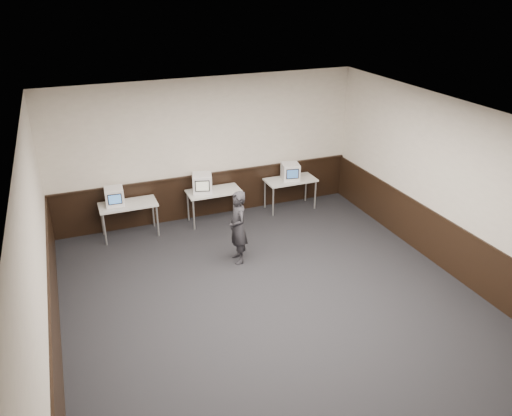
# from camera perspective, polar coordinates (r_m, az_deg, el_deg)

# --- Properties ---
(floor) EXTENTS (8.00, 8.00, 0.00)m
(floor) POSITION_cam_1_polar(r_m,az_deg,el_deg) (8.64, 2.55, -11.40)
(floor) COLOR black
(floor) RESTS_ON ground
(ceiling) EXTENTS (8.00, 8.00, 0.00)m
(ceiling) POSITION_cam_1_polar(r_m,az_deg,el_deg) (7.21, 3.04, 9.53)
(ceiling) COLOR white
(ceiling) RESTS_ON back_wall
(back_wall) EXTENTS (7.00, 0.00, 7.00)m
(back_wall) POSITION_cam_1_polar(r_m,az_deg,el_deg) (11.28, -5.61, 6.69)
(back_wall) COLOR beige
(back_wall) RESTS_ON ground
(front_wall) EXTENTS (7.00, 0.00, 7.00)m
(front_wall) POSITION_cam_1_polar(r_m,az_deg,el_deg) (5.12, 22.76, -20.91)
(front_wall) COLOR beige
(front_wall) RESTS_ON ground
(left_wall) EXTENTS (0.00, 8.00, 8.00)m
(left_wall) POSITION_cam_1_polar(r_m,az_deg,el_deg) (7.26, -23.51, -6.33)
(left_wall) COLOR beige
(left_wall) RESTS_ON ground
(right_wall) EXTENTS (0.00, 8.00, 8.00)m
(right_wall) POSITION_cam_1_polar(r_m,az_deg,el_deg) (9.66, 22.09, 1.71)
(right_wall) COLOR beige
(right_wall) RESTS_ON ground
(wainscot_back) EXTENTS (6.98, 0.04, 1.00)m
(wainscot_back) POSITION_cam_1_polar(r_m,az_deg,el_deg) (11.65, -5.36, 1.53)
(wainscot_back) COLOR black
(wainscot_back) RESTS_ON back_wall
(wainscot_left) EXTENTS (0.04, 7.98, 1.00)m
(wainscot_left) POSITION_cam_1_polar(r_m,az_deg,el_deg) (7.85, -21.97, -13.22)
(wainscot_left) COLOR black
(wainscot_left) RESTS_ON left_wall
(wainscot_right) EXTENTS (0.04, 7.98, 1.00)m
(wainscot_right) POSITION_cam_1_polar(r_m,az_deg,el_deg) (10.10, 21.01, -4.04)
(wainscot_right) COLOR black
(wainscot_right) RESTS_ON right_wall
(wainscot_rail) EXTENTS (6.98, 0.06, 0.04)m
(wainscot_rail) POSITION_cam_1_polar(r_m,az_deg,el_deg) (11.44, -5.43, 3.88)
(wainscot_rail) COLOR black
(wainscot_rail) RESTS_ON wainscot_back
(desk_left) EXTENTS (1.20, 0.60, 0.75)m
(desk_left) POSITION_cam_1_polar(r_m,az_deg,el_deg) (10.91, -14.40, 0.14)
(desk_left) COLOR silver
(desk_left) RESTS_ON ground
(desk_center) EXTENTS (1.20, 0.60, 0.75)m
(desk_center) POSITION_cam_1_polar(r_m,az_deg,el_deg) (11.25, -4.84, 1.65)
(desk_center) COLOR silver
(desk_center) RESTS_ON ground
(desk_right) EXTENTS (1.20, 0.60, 0.75)m
(desk_right) POSITION_cam_1_polar(r_m,az_deg,el_deg) (11.88, 3.96, 2.98)
(desk_right) COLOR silver
(desk_right) RESTS_ON ground
(emac_left) EXTENTS (0.40, 0.43, 0.38)m
(emac_left) POSITION_cam_1_polar(r_m,az_deg,el_deg) (10.83, -15.88, 1.28)
(emac_left) COLOR white
(emac_left) RESTS_ON desk_left
(emac_center) EXTENTS (0.52, 0.54, 0.42)m
(emac_center) POSITION_cam_1_polar(r_m,az_deg,el_deg) (11.10, -6.16, 2.84)
(emac_center) COLOR white
(emac_center) RESTS_ON desk_center
(emac_right) EXTENTS (0.47, 0.49, 0.39)m
(emac_right) POSITION_cam_1_polar(r_m,az_deg,el_deg) (11.77, 3.96, 4.17)
(emac_right) COLOR white
(emac_right) RESTS_ON desk_right
(person) EXTENTS (0.36, 0.54, 1.47)m
(person) POSITION_cam_1_polar(r_m,az_deg,el_deg) (9.59, -2.09, -2.22)
(person) COLOR #232227
(person) RESTS_ON ground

